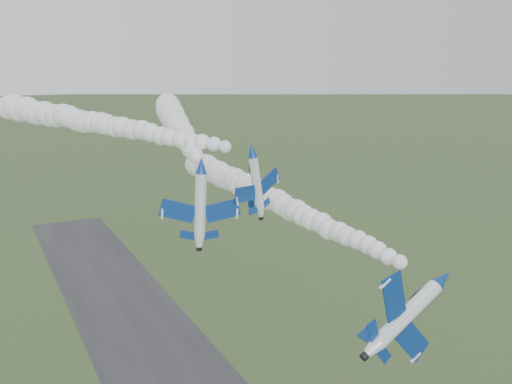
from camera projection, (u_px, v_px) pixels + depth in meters
jet_lead at (444, 279)px, 62.69m from camera, size 5.98×14.35×10.46m
smoke_trail_jet_lead at (273, 200)px, 91.49m from camera, size 10.64×62.29×4.98m
jet_pair_left at (201, 165)px, 75.37m from camera, size 10.99×12.81×3.23m
smoke_trail_jet_pair_left at (178, 125)px, 111.16m from camera, size 24.39×69.17×5.93m
jet_pair_right at (252, 150)px, 77.96m from camera, size 9.39×10.97×3.20m
smoke_trail_jet_pair_right at (96, 123)px, 101.96m from camera, size 31.49×67.20×5.25m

